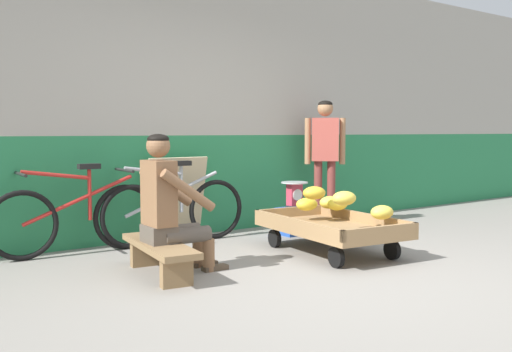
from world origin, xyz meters
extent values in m
plane|color=gray|center=(0.00, 0.00, 0.00)|extent=(80.00, 80.00, 0.00)
cube|color=#287F4C|center=(0.00, 2.63, 0.56)|extent=(16.00, 0.30, 1.11)
cube|color=#A8A399|center=(0.00, 2.63, 2.11)|extent=(16.00, 0.30, 2.00)
cube|color=#99754C|center=(0.63, 0.86, 0.23)|extent=(1.00, 1.53, 0.05)
cube|color=#99754C|center=(0.23, 0.90, 0.31)|extent=(0.21, 1.43, 0.10)
cube|color=#99754C|center=(1.03, 0.81, 0.31)|extent=(0.21, 1.43, 0.10)
cube|color=#99754C|center=(0.71, 1.55, 0.31)|extent=(0.84, 0.14, 0.10)
cube|color=#99754C|center=(0.55, 0.16, 0.31)|extent=(0.84, 0.14, 0.10)
cylinder|color=black|center=(0.38, 1.39, 0.09)|extent=(0.07, 0.18, 0.18)
cylinder|color=black|center=(1.00, 1.32, 0.09)|extent=(0.07, 0.18, 0.18)
cylinder|color=black|center=(0.26, 0.39, 0.09)|extent=(0.07, 0.18, 0.18)
cylinder|color=black|center=(0.88, 0.32, 0.09)|extent=(0.07, 0.18, 0.18)
ellipsoid|color=yellow|center=(0.84, 0.41, 0.42)|extent=(0.25, 0.20, 0.13)
ellipsoid|color=yellow|center=(0.68, 1.26, 0.42)|extent=(0.24, 0.18, 0.13)
ellipsoid|color=yellow|center=(0.97, 1.23, 0.42)|extent=(0.26, 0.21, 0.13)
ellipsoid|color=yellow|center=(0.94, 1.09, 0.42)|extent=(0.26, 0.21, 0.13)
ellipsoid|color=yellow|center=(0.52, 0.57, 0.56)|extent=(0.24, 0.19, 0.13)
ellipsoid|color=gold|center=(0.63, 1.09, 0.56)|extent=(0.26, 0.21, 0.13)
cube|color=olive|center=(-1.08, 1.04, 0.24)|extent=(0.45, 1.13, 0.05)
cube|color=olive|center=(-1.02, 1.42, 0.11)|extent=(0.25, 0.11, 0.22)
cube|color=olive|center=(-1.13, 0.66, 0.11)|extent=(0.25, 0.11, 0.22)
cylinder|color=brown|center=(-0.67, 1.11, 0.14)|extent=(0.10, 0.10, 0.27)
cube|color=#4C3D2D|center=(-0.61, 1.11, 0.02)|extent=(0.22, 0.10, 0.04)
cylinder|color=brown|center=(-0.87, 1.12, 0.32)|extent=(0.41, 0.15, 0.13)
cylinder|color=brown|center=(-0.68, 0.93, 0.14)|extent=(0.10, 0.10, 0.27)
cube|color=#4C3D2D|center=(-0.62, 0.93, 0.02)|extent=(0.22, 0.10, 0.04)
cylinder|color=brown|center=(-0.88, 0.94, 0.32)|extent=(0.41, 0.15, 0.13)
cube|color=brown|center=(-1.08, 1.04, 0.34)|extent=(0.23, 0.29, 0.14)
cube|color=brown|center=(-1.08, 1.04, 0.67)|extent=(0.19, 0.33, 0.52)
cylinder|color=brown|center=(-0.91, 1.23, 0.70)|extent=(0.47, 0.10, 0.36)
cylinder|color=brown|center=(-0.93, 0.84, 0.70)|extent=(0.47, 0.10, 0.36)
sphere|color=brown|center=(-1.08, 1.04, 1.05)|extent=(0.19, 0.19, 0.19)
ellipsoid|color=black|center=(-1.08, 1.04, 1.10)|extent=(0.17, 0.17, 0.09)
cube|color=#234CA8|center=(1.02, 1.85, 0.15)|extent=(0.36, 0.28, 0.30)
cylinder|color=#28282D|center=(1.02, 1.85, 0.32)|extent=(0.20, 0.20, 0.03)
cube|color=#C6384C|center=(1.02, 1.85, 0.45)|extent=(0.16, 0.10, 0.24)
cylinder|color=white|center=(1.02, 1.80, 0.45)|extent=(0.13, 0.01, 0.13)
cylinder|color=#B2B5BA|center=(1.02, 1.85, 0.58)|extent=(0.30, 0.30, 0.01)
torus|color=black|center=(-1.82, 2.25, 0.32)|extent=(0.64, 0.10, 0.64)
torus|color=black|center=(-0.80, 2.18, 0.32)|extent=(0.64, 0.10, 0.64)
cylinder|color=#AD231E|center=(-1.31, 2.22, 0.52)|extent=(1.03, 0.11, 0.43)
cylinder|color=#AD231E|center=(-1.21, 2.21, 0.56)|extent=(0.04, 0.04, 0.48)
cylinder|color=#AD231E|center=(-1.52, 2.23, 0.76)|extent=(0.62, 0.08, 0.12)
cube|color=black|center=(-1.21, 2.21, 0.83)|extent=(0.21, 0.11, 0.05)
cylinder|color=black|center=(-1.82, 2.25, 0.78)|extent=(0.06, 0.48, 0.03)
torus|color=black|center=(-0.86, 2.20, 0.32)|extent=(0.64, 0.09, 0.64)
torus|color=black|center=(0.16, 2.14, 0.32)|extent=(0.64, 0.09, 0.64)
cylinder|color=#9EA0A5|center=(-0.35, 2.17, 0.52)|extent=(1.03, 0.10, 0.43)
cylinder|color=#9EA0A5|center=(-0.25, 2.16, 0.56)|extent=(0.04, 0.04, 0.48)
cylinder|color=#9EA0A5|center=(-0.56, 2.18, 0.76)|extent=(0.62, 0.07, 0.12)
cube|color=black|center=(-0.25, 2.16, 0.83)|extent=(0.21, 0.11, 0.05)
cylinder|color=black|center=(-0.86, 2.20, 0.78)|extent=(0.06, 0.48, 0.03)
cube|color=#C6B289|center=(-0.18, 2.43, 0.44)|extent=(0.70, 0.21, 0.89)
cylinder|color=brown|center=(1.74, 2.02, 0.40)|extent=(0.10, 0.10, 0.80)
cylinder|color=brown|center=(1.62, 2.12, 0.40)|extent=(0.10, 0.10, 0.80)
cube|color=#B24C42|center=(1.68, 2.07, 1.06)|extent=(0.37, 0.36, 0.52)
cylinder|color=#9E704C|center=(1.84, 1.93, 1.04)|extent=(0.07, 0.07, 0.56)
cylinder|color=#9E704C|center=(1.52, 2.21, 1.04)|extent=(0.07, 0.07, 0.56)
sphere|color=#9E704C|center=(1.68, 2.07, 1.44)|extent=(0.19, 0.19, 0.19)
ellipsoid|color=black|center=(1.68, 2.07, 1.49)|extent=(0.17, 0.17, 0.09)
cube|color=#3370B7|center=(1.09, 1.31, 0.12)|extent=(0.18, 0.12, 0.24)
camera|label=1|loc=(-3.19, -3.13, 1.16)|focal=40.90mm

